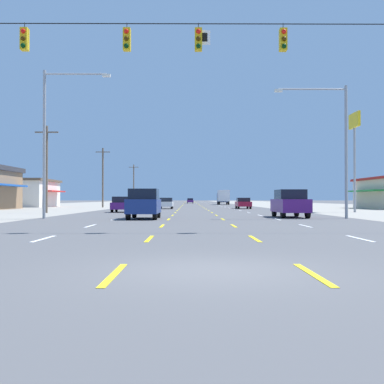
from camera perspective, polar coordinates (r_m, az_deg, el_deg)
name	(u,v)px	position (r m, az deg, el deg)	size (l,w,h in m)	color
ground_plane	(192,207)	(74.97, -0.02, -1.82)	(572.00, 572.00, 0.00)	#4C4C4F
lot_apron_left	(33,207)	(78.81, -18.33, -1.72)	(28.00, 440.00, 0.01)	gray
lot_apron_right	(350,207)	(79.08, 18.23, -1.72)	(28.00, 440.00, 0.01)	gray
lane_markings	(191,204)	(113.46, -0.13, -1.47)	(10.64, 227.60, 0.01)	white
signal_span_wire	(190,95)	(20.38, -0.24, 11.39)	(27.27, 0.53, 9.61)	brown
suv_inner_left_nearest	(144,203)	(31.99, -5.70, -1.35)	(1.98, 4.90, 1.98)	navy
suv_far_right_near	(290,203)	(35.05, 11.55, -1.29)	(1.98, 4.90, 1.98)	#4C196B
hatchback_far_left_mid	(122,204)	(47.95, -8.34, -1.45)	(1.72, 3.90, 1.54)	#4C196B
sedan_inner_left_midfar	(166,203)	(63.81, -3.08, -1.32)	(1.80, 4.50, 1.46)	white
sedan_far_right_far	(243,203)	(64.20, 6.09, -1.31)	(1.80, 4.50, 1.46)	maroon
box_truck_far_right_farther	(223,196)	(107.81, 3.72, -0.53)	(2.40, 7.20, 3.23)	navy
sedan_center_turn_farthest	(190,201)	(137.02, -0.21, -1.04)	(1.80, 4.50, 1.46)	#4C196B
storefront_left_row_2	(21,193)	(83.38, -19.60, -0.11)	(11.33, 12.42, 4.50)	silver
pole_sign_right_row_1	(354,135)	(50.04, 18.71, 6.43)	(0.24, 2.77, 9.75)	gray
streetlight_left_row_0	(51,132)	(33.82, -16.34, 6.84)	(4.52, 0.26, 9.97)	gray
streetlight_right_row_0	(338,139)	(33.97, 16.87, 5.99)	(4.92, 0.26, 8.97)	gray
utility_pole_left_row_0	(46,167)	(46.99, -16.87, 2.82)	(2.20, 0.26, 8.16)	brown
utility_pole_left_row_1	(103,176)	(74.86, -10.53, 1.82)	(2.20, 0.26, 9.10)	brown
utility_pole_left_row_2	(134,184)	(109.75, -6.93, 0.98)	(2.20, 0.26, 9.08)	brown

